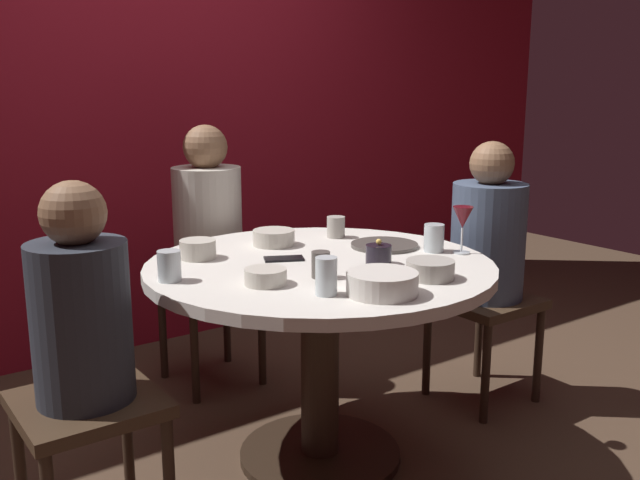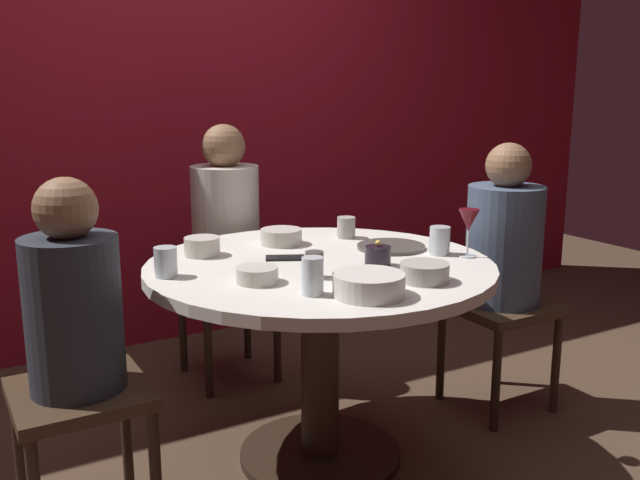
{
  "view_description": "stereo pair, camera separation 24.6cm",
  "coord_description": "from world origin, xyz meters",
  "px_view_note": "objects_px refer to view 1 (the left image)",
  "views": [
    {
      "loc": [
        -1.41,
        -1.95,
        1.37
      ],
      "look_at": [
        0.0,
        0.0,
        0.84
      ],
      "focal_mm": 39.45,
      "sensor_mm": 36.0,
      "label": 1
    },
    {
      "loc": [
        -1.2,
        -2.08,
        1.37
      ],
      "look_at": [
        0.0,
        0.0,
        0.84
      ],
      "focal_mm": 39.45,
      "sensor_mm": 36.0,
      "label": 2
    }
  ],
  "objects_px": {
    "bowl_salad_center": "(274,238)",
    "cup_by_left_diner": "(434,238)",
    "dining_table": "(320,309)",
    "cup_by_right_diner": "(321,265)",
    "cell_phone": "(284,259)",
    "bowl_serving_large": "(266,276)",
    "bowl_rice_portion": "(430,269)",
    "dinner_plate": "(384,245)",
    "seated_diner_right": "(488,244)",
    "wine_glass": "(463,219)",
    "cup_near_candle": "(169,266)",
    "bowl_small_white": "(198,249)",
    "seated_diner_back": "(208,228)",
    "bowl_sauce_side": "(382,283)",
    "cup_far_edge": "(326,276)",
    "candle_holder": "(379,255)",
    "cup_center_front": "(336,227)",
    "seated_diner_left": "(82,327)"
  },
  "relations": [
    {
      "from": "bowl_salad_center",
      "to": "cup_by_left_diner",
      "type": "distance_m",
      "value": 0.62
    },
    {
      "from": "dining_table",
      "to": "cup_by_right_diner",
      "type": "bearing_deg",
      "value": -125.13
    },
    {
      "from": "cell_phone",
      "to": "bowl_serving_large",
      "type": "xyz_separation_m",
      "value": [
        -0.22,
        -0.23,
        0.02
      ]
    },
    {
      "from": "bowl_rice_portion",
      "to": "dinner_plate",
      "type": "bearing_deg",
      "value": 67.57
    },
    {
      "from": "seated_diner_right",
      "to": "wine_glass",
      "type": "distance_m",
      "value": 0.46
    },
    {
      "from": "bowl_serving_large",
      "to": "cup_by_left_diner",
      "type": "distance_m",
      "value": 0.74
    },
    {
      "from": "bowl_serving_large",
      "to": "cup_near_candle",
      "type": "relative_size",
      "value": 1.35
    },
    {
      "from": "bowl_small_white",
      "to": "cup_near_candle",
      "type": "distance_m",
      "value": 0.3
    },
    {
      "from": "cell_phone",
      "to": "bowl_serving_large",
      "type": "distance_m",
      "value": 0.32
    },
    {
      "from": "seated_diner_back",
      "to": "bowl_small_white",
      "type": "bearing_deg",
      "value": -29.97
    },
    {
      "from": "bowl_rice_portion",
      "to": "cup_by_right_diner",
      "type": "xyz_separation_m",
      "value": [
        -0.28,
        0.22,
        0.01
      ]
    },
    {
      "from": "dining_table",
      "to": "cup_by_right_diner",
      "type": "relative_size",
      "value": 14.21
    },
    {
      "from": "seated_diner_back",
      "to": "cup_by_right_diner",
      "type": "bearing_deg",
      "value": -6.46
    },
    {
      "from": "bowl_salad_center",
      "to": "cup_near_candle",
      "type": "relative_size",
      "value": 1.64
    },
    {
      "from": "bowl_sauce_side",
      "to": "cup_far_edge",
      "type": "distance_m",
      "value": 0.17
    },
    {
      "from": "seated_diner_right",
      "to": "bowl_serving_large",
      "type": "xyz_separation_m",
      "value": [
        -1.19,
        -0.13,
        0.08
      ]
    },
    {
      "from": "bowl_small_white",
      "to": "bowl_salad_center",
      "type": "bearing_deg",
      "value": 3.53
    },
    {
      "from": "bowl_rice_portion",
      "to": "candle_holder",
      "type": "bearing_deg",
      "value": 94.13
    },
    {
      "from": "cup_far_edge",
      "to": "cup_near_candle",
      "type": "bearing_deg",
      "value": 127.37
    },
    {
      "from": "seated_diner_back",
      "to": "dinner_plate",
      "type": "distance_m",
      "value": 0.89
    },
    {
      "from": "dinner_plate",
      "to": "cup_by_right_diner",
      "type": "height_order",
      "value": "cup_by_right_diner"
    },
    {
      "from": "bowl_small_white",
      "to": "cup_by_right_diner",
      "type": "relative_size",
      "value": 1.5
    },
    {
      "from": "seated_diner_right",
      "to": "cup_by_right_diner",
      "type": "distance_m",
      "value": 1.02
    },
    {
      "from": "bowl_sauce_side",
      "to": "seated_diner_right",
      "type": "bearing_deg",
      "value": 23.81
    },
    {
      "from": "cup_by_left_diner",
      "to": "bowl_serving_large",
      "type": "bearing_deg",
      "value": -179.22
    },
    {
      "from": "bowl_rice_portion",
      "to": "cup_center_front",
      "type": "relative_size",
      "value": 1.82
    },
    {
      "from": "cup_near_candle",
      "to": "bowl_small_white",
      "type": "bearing_deg",
      "value": 46.64
    },
    {
      "from": "bowl_small_white",
      "to": "bowl_sauce_side",
      "type": "xyz_separation_m",
      "value": [
        0.25,
        -0.73,
        0.0
      ]
    },
    {
      "from": "cup_center_front",
      "to": "seated_diner_left",
      "type": "bearing_deg",
      "value": -165.38
    },
    {
      "from": "cell_phone",
      "to": "cup_by_left_diner",
      "type": "height_order",
      "value": "cup_by_left_diner"
    },
    {
      "from": "dining_table",
      "to": "bowl_serving_large",
      "type": "bearing_deg",
      "value": -157.01
    },
    {
      "from": "seated_diner_left",
      "to": "bowl_salad_center",
      "type": "xyz_separation_m",
      "value": [
        0.85,
        0.32,
        0.1
      ]
    },
    {
      "from": "wine_glass",
      "to": "cup_far_edge",
      "type": "height_order",
      "value": "wine_glass"
    },
    {
      "from": "cup_by_left_diner",
      "to": "seated_diner_left",
      "type": "bearing_deg",
      "value": 174.72
    },
    {
      "from": "bowl_salad_center",
      "to": "cup_near_candle",
      "type": "xyz_separation_m",
      "value": [
        -0.54,
        -0.24,
        0.02
      ]
    },
    {
      "from": "seated_diner_back",
      "to": "dinner_plate",
      "type": "relative_size",
      "value": 4.62
    },
    {
      "from": "cup_by_left_diner",
      "to": "cup_far_edge",
      "type": "xyz_separation_m",
      "value": [
        -0.66,
        -0.21,
        0.01
      ]
    },
    {
      "from": "seated_diner_right",
      "to": "cup_near_candle",
      "type": "xyz_separation_m",
      "value": [
        -1.41,
        0.08,
        0.1
      ]
    },
    {
      "from": "cup_by_right_diner",
      "to": "bowl_salad_center",
      "type": "bearing_deg",
      "value": 75.39
    },
    {
      "from": "seated_diner_back",
      "to": "cup_far_edge",
      "type": "bearing_deg",
      "value": -10.21
    },
    {
      "from": "bowl_sauce_side",
      "to": "cup_center_front",
      "type": "height_order",
      "value": "cup_center_front"
    },
    {
      "from": "candle_holder",
      "to": "bowl_salad_center",
      "type": "bearing_deg",
      "value": 106.27
    },
    {
      "from": "bowl_small_white",
      "to": "cup_far_edge",
      "type": "height_order",
      "value": "cup_far_edge"
    },
    {
      "from": "cell_phone",
      "to": "cup_center_front",
      "type": "height_order",
      "value": "cup_center_front"
    },
    {
      "from": "bowl_serving_large",
      "to": "bowl_sauce_side",
      "type": "xyz_separation_m",
      "value": [
        0.23,
        -0.3,
        0.01
      ]
    },
    {
      "from": "seated_diner_back",
      "to": "cup_center_front",
      "type": "distance_m",
      "value": 0.64
    },
    {
      "from": "bowl_serving_large",
      "to": "bowl_salad_center",
      "type": "xyz_separation_m",
      "value": [
        0.31,
        0.45,
        0.01
      ]
    },
    {
      "from": "seated_diner_left",
      "to": "candle_holder",
      "type": "height_order",
      "value": "seated_diner_left"
    },
    {
      "from": "dining_table",
      "to": "cup_far_edge",
      "type": "distance_m",
      "value": 0.46
    },
    {
      "from": "cell_phone",
      "to": "wine_glass",
      "type": "bearing_deg",
      "value": 88.69
    }
  ]
}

